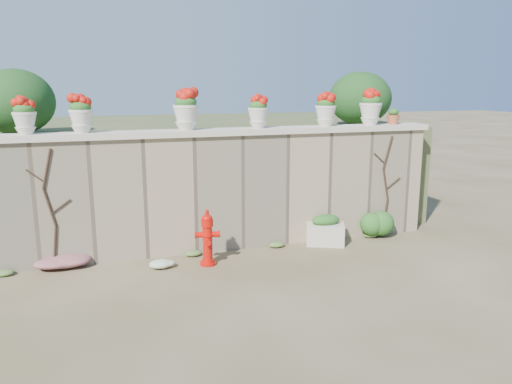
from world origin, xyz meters
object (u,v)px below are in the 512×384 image
object	(u,v)px
planter_box	(325,231)
urn_pot_0	(24,116)
terracotta_pot	(393,117)
fire_hydrant	(207,237)

from	to	relation	value
planter_box	urn_pot_0	xyz separation A→B (m)	(-4.83, 0.41, 2.11)
planter_box	urn_pot_0	size ratio (longest dim) A/B	1.42
urn_pot_0	terracotta_pot	world-z (taller)	urn_pot_0
planter_box	urn_pot_0	world-z (taller)	urn_pot_0
fire_hydrant	planter_box	xyz separation A→B (m)	(2.25, 0.36, -0.20)
planter_box	terracotta_pot	bearing A→B (deg)	39.18
urn_pot_0	terracotta_pot	size ratio (longest dim) A/B	1.89
fire_hydrant	planter_box	distance (m)	2.28
urn_pot_0	terracotta_pot	xyz separation A→B (m)	(6.38, -0.00, -0.14)
fire_hydrant	urn_pot_0	bearing A→B (deg)	174.07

